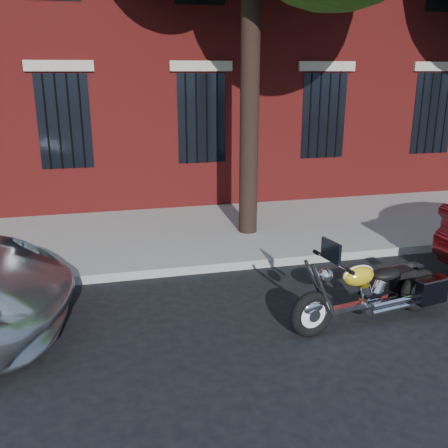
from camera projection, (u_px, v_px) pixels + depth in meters
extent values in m
plane|color=black|center=(270.00, 303.00, 7.31)|extent=(120.00, 120.00, 0.00)
cube|color=gray|center=(244.00, 264.00, 8.57)|extent=(40.00, 0.16, 0.15)
cube|color=gray|center=(220.00, 231.00, 10.31)|extent=(40.00, 3.60, 0.15)
cube|color=black|center=(201.00, 119.00, 11.41)|extent=(1.10, 0.14, 2.00)
cube|color=#B2A893|center=(201.00, 66.00, 11.04)|extent=(1.40, 0.20, 0.22)
cylinder|color=black|center=(202.00, 119.00, 11.33)|extent=(0.04, 0.04, 2.00)
cylinder|color=black|center=(249.00, 112.00, 9.38)|extent=(0.36, 0.36, 5.00)
torus|color=black|center=(312.00, 314.00, 6.29)|extent=(0.64, 0.25, 0.62)
torus|color=black|center=(419.00, 290.00, 6.97)|extent=(0.64, 0.25, 0.62)
cylinder|color=white|center=(312.00, 314.00, 6.29)|extent=(0.47, 0.14, 0.46)
cylinder|color=white|center=(419.00, 290.00, 6.97)|extent=(0.47, 0.14, 0.46)
ellipsoid|color=white|center=(313.00, 307.00, 6.26)|extent=(0.34, 0.18, 0.18)
ellipsoid|color=yellow|center=(420.00, 283.00, 6.94)|extent=(0.35, 0.19, 0.18)
cube|color=white|center=(368.00, 303.00, 6.63)|extent=(1.39, 0.34, 0.07)
cylinder|color=white|center=(371.00, 303.00, 6.66)|extent=(0.32, 0.22, 0.30)
cylinder|color=white|center=(407.00, 302.00, 6.69)|extent=(1.16, 0.29, 0.08)
ellipsoid|color=yellow|center=(358.00, 276.00, 6.43)|extent=(0.50, 0.34, 0.27)
ellipsoid|color=black|center=(386.00, 274.00, 6.62)|extent=(0.49, 0.34, 0.14)
cube|color=black|center=(406.00, 278.00, 7.14)|extent=(0.47, 0.23, 0.35)
cube|color=black|center=(432.00, 291.00, 6.72)|extent=(0.47, 0.23, 0.35)
cylinder|color=white|center=(333.00, 262.00, 6.19)|extent=(0.16, 0.72, 0.03)
sphere|color=white|center=(326.00, 275.00, 6.20)|extent=(0.22, 0.22, 0.19)
cube|color=black|center=(331.00, 251.00, 6.13)|extent=(0.10, 0.37, 0.26)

